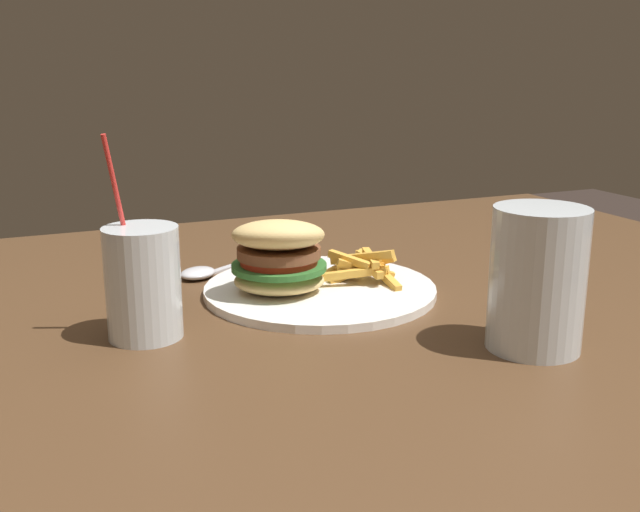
{
  "coord_description": "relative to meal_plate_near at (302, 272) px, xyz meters",
  "views": [
    {
      "loc": [
        0.36,
        0.59,
        1.02
      ],
      "look_at": [
        0.01,
        -0.21,
        0.79
      ],
      "focal_mm": 42.0,
      "sensor_mm": 36.0,
      "label": 1
    }
  ],
  "objects": [
    {
      "name": "juice_glass",
      "position": [
        0.2,
        0.06,
        0.02
      ],
      "size": [
        0.08,
        0.08,
        0.21
      ],
      "color": "silver",
      "rests_on": "dining_table"
    },
    {
      "name": "spoon",
      "position": [
        0.09,
        -0.13,
        -0.02
      ],
      "size": [
        0.15,
        0.1,
        0.01
      ],
      "rotation": [
        0.0,
        0.0,
        0.55
      ],
      "color": "silver",
      "rests_on": "dining_table"
    },
    {
      "name": "meal_plate_near",
      "position": [
        0.0,
        0.0,
        0.0
      ],
      "size": [
        0.28,
        0.28,
        0.11
      ],
      "color": "white",
      "rests_on": "dining_table"
    },
    {
      "name": "beer_glass",
      "position": [
        -0.15,
        0.24,
        0.04
      ],
      "size": [
        0.09,
        0.09,
        0.14
      ],
      "color": "silver",
      "rests_on": "dining_table"
    },
    {
      "name": "dining_table",
      "position": [
        -0.04,
        0.21,
        -0.13
      ],
      "size": [
        1.33,
        1.35,
        0.74
      ],
      "color": "#4C331E",
      "rests_on": "ground_plane"
    }
  ]
}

